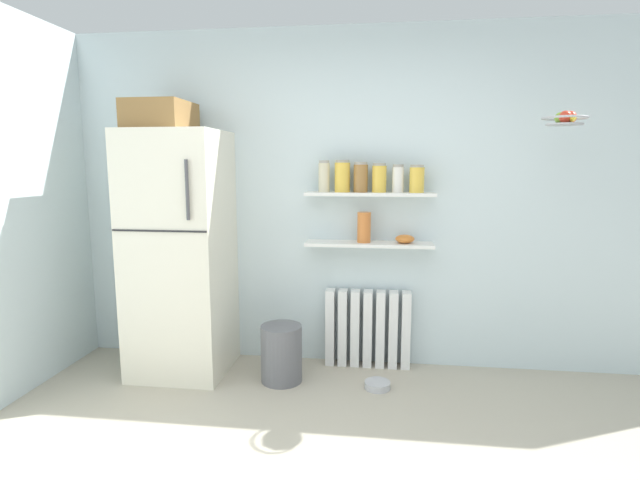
{
  "coord_description": "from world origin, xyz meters",
  "views": [
    {
      "loc": [
        0.24,
        -1.78,
        1.58
      ],
      "look_at": [
        -0.2,
        1.6,
        1.05
      ],
      "focal_mm": 27.44,
      "sensor_mm": 36.0,
      "label": 1
    }
  ],
  "objects_px": {
    "refrigerator": "(180,248)",
    "pet_food_bowl": "(377,385)",
    "storage_jar_3": "(379,178)",
    "radiator": "(368,328)",
    "storage_jar_4": "(398,179)",
    "storage_jar_1": "(342,176)",
    "storage_jar_2": "(361,177)",
    "storage_jar_0": "(324,176)",
    "shelf_bowl": "(405,239)",
    "hanging_fruit_basket": "(566,119)",
    "storage_jar_5": "(417,179)",
    "vase": "(364,227)",
    "trash_bin": "(281,353)"
  },
  "relations": [
    {
      "from": "storage_jar_3",
      "to": "pet_food_bowl",
      "type": "height_order",
      "value": "storage_jar_3"
    },
    {
      "from": "refrigerator",
      "to": "pet_food_bowl",
      "type": "bearing_deg",
      "value": -5.69
    },
    {
      "from": "storage_jar_1",
      "to": "vase",
      "type": "bearing_deg",
      "value": 0.0
    },
    {
      "from": "radiator",
      "to": "hanging_fruit_basket",
      "type": "bearing_deg",
      "value": -14.83
    },
    {
      "from": "storage_jar_0",
      "to": "shelf_bowl",
      "type": "xyz_separation_m",
      "value": [
        0.61,
        0.0,
        -0.46
      ]
    },
    {
      "from": "storage_jar_5",
      "to": "pet_food_bowl",
      "type": "bearing_deg",
      "value": -124.81
    },
    {
      "from": "storage_jar_1",
      "to": "pet_food_bowl",
      "type": "bearing_deg",
      "value": -51.79
    },
    {
      "from": "storage_jar_4",
      "to": "trash_bin",
      "type": "height_order",
      "value": "storage_jar_4"
    },
    {
      "from": "storage_jar_0",
      "to": "storage_jar_3",
      "type": "relative_size",
      "value": 1.09
    },
    {
      "from": "radiator",
      "to": "storage_jar_4",
      "type": "relative_size",
      "value": 3.2
    },
    {
      "from": "hanging_fruit_basket",
      "to": "refrigerator",
      "type": "bearing_deg",
      "value": 178.3
    },
    {
      "from": "storage_jar_3",
      "to": "storage_jar_1",
      "type": "bearing_deg",
      "value": -180.0
    },
    {
      "from": "storage_jar_4",
      "to": "shelf_bowl",
      "type": "height_order",
      "value": "storage_jar_4"
    },
    {
      "from": "storage_jar_3",
      "to": "vase",
      "type": "height_order",
      "value": "storage_jar_3"
    },
    {
      "from": "radiator",
      "to": "storage_jar_5",
      "type": "xyz_separation_m",
      "value": [
        0.34,
        -0.03,
        1.17
      ]
    },
    {
      "from": "storage_jar_5",
      "to": "vase",
      "type": "height_order",
      "value": "storage_jar_5"
    },
    {
      "from": "storage_jar_0",
      "to": "refrigerator",
      "type": "bearing_deg",
      "value": -168.29
    },
    {
      "from": "storage_jar_3",
      "to": "shelf_bowl",
      "type": "bearing_deg",
      "value": -0.0
    },
    {
      "from": "storage_jar_3",
      "to": "vase",
      "type": "bearing_deg",
      "value": -180.0
    },
    {
      "from": "radiator",
      "to": "storage_jar_0",
      "type": "xyz_separation_m",
      "value": [
        -0.34,
        -0.03,
        1.19
      ]
    },
    {
      "from": "storage_jar_2",
      "to": "trash_bin",
      "type": "distance_m",
      "value": 1.43
    },
    {
      "from": "storage_jar_5",
      "to": "pet_food_bowl",
      "type": "relative_size",
      "value": 1.12
    },
    {
      "from": "storage_jar_2",
      "to": "storage_jar_5",
      "type": "distance_m",
      "value": 0.41
    },
    {
      "from": "storage_jar_1",
      "to": "storage_jar_2",
      "type": "height_order",
      "value": "storage_jar_1"
    },
    {
      "from": "refrigerator",
      "to": "storage_jar_2",
      "type": "bearing_deg",
      "value": 9.36
    },
    {
      "from": "storage_jar_0",
      "to": "storage_jar_2",
      "type": "distance_m",
      "value": 0.27
    },
    {
      "from": "storage_jar_5",
      "to": "pet_food_bowl",
      "type": "distance_m",
      "value": 1.52
    },
    {
      "from": "storage_jar_0",
      "to": "storage_jar_1",
      "type": "relative_size",
      "value": 0.99
    },
    {
      "from": "storage_jar_4",
      "to": "storage_jar_1",
      "type": "bearing_deg",
      "value": -180.0
    },
    {
      "from": "refrigerator",
      "to": "storage_jar_5",
      "type": "xyz_separation_m",
      "value": [
        1.75,
        0.22,
        0.52
      ]
    },
    {
      "from": "refrigerator",
      "to": "pet_food_bowl",
      "type": "xyz_separation_m",
      "value": [
        1.5,
        -0.15,
        -0.93
      ]
    },
    {
      "from": "storage_jar_0",
      "to": "storage_jar_2",
      "type": "height_order",
      "value": "storage_jar_0"
    },
    {
      "from": "radiator",
      "to": "pet_food_bowl",
      "type": "distance_m",
      "value": 0.5
    },
    {
      "from": "storage_jar_0",
      "to": "storage_jar_2",
      "type": "bearing_deg",
      "value": -0.0
    },
    {
      "from": "radiator",
      "to": "storage_jar_3",
      "type": "xyz_separation_m",
      "value": [
        0.07,
        -0.03,
        1.18
      ]
    },
    {
      "from": "radiator",
      "to": "storage_jar_0",
      "type": "height_order",
      "value": "storage_jar_0"
    },
    {
      "from": "refrigerator",
      "to": "storage_jar_0",
      "type": "bearing_deg",
      "value": 11.71
    },
    {
      "from": "storage_jar_5",
      "to": "vase",
      "type": "relative_size",
      "value": 0.89
    },
    {
      "from": "refrigerator",
      "to": "trash_bin",
      "type": "height_order",
      "value": "refrigerator"
    },
    {
      "from": "vase",
      "to": "trash_bin",
      "type": "relative_size",
      "value": 0.55
    },
    {
      "from": "refrigerator",
      "to": "storage_jar_5",
      "type": "distance_m",
      "value": 1.84
    },
    {
      "from": "storage_jar_3",
      "to": "pet_food_bowl",
      "type": "xyz_separation_m",
      "value": [
        0.02,
        -0.37,
        -1.45
      ]
    },
    {
      "from": "storage_jar_1",
      "to": "storage_jar_3",
      "type": "relative_size",
      "value": 1.11
    },
    {
      "from": "storage_jar_1",
      "to": "storage_jar_5",
      "type": "relative_size",
      "value": 1.17
    },
    {
      "from": "storage_jar_3",
      "to": "hanging_fruit_basket",
      "type": "xyz_separation_m",
      "value": [
        1.18,
        -0.3,
        0.39
      ]
    },
    {
      "from": "storage_jar_1",
      "to": "trash_bin",
      "type": "bearing_deg",
      "value": -140.94
    },
    {
      "from": "storage_jar_4",
      "to": "vase",
      "type": "distance_m",
      "value": 0.44
    },
    {
      "from": "storage_jar_0",
      "to": "radiator",
      "type": "bearing_deg",
      "value": 4.99
    },
    {
      "from": "storage_jar_0",
      "to": "trash_bin",
      "type": "bearing_deg",
      "value": -129.34
    },
    {
      "from": "shelf_bowl",
      "to": "pet_food_bowl",
      "type": "distance_m",
      "value": 1.08
    }
  ]
}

